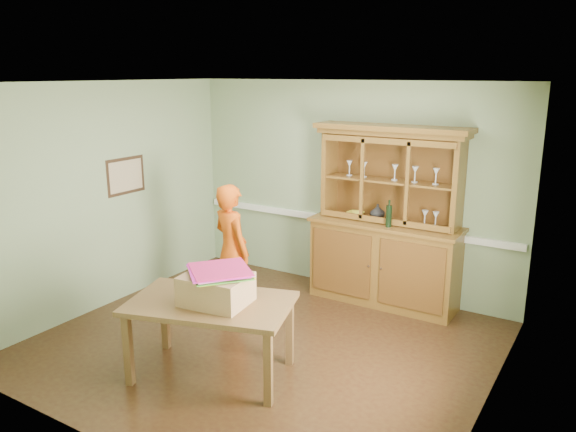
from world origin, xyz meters
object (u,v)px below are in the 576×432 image
Objects in this scene: dining_table at (211,310)px; person at (232,251)px; china_hutch at (386,243)px; cardboard_box at (216,289)px.

person is at bearing 101.94° from dining_table.
china_hutch reaches higher than cardboard_box.
cardboard_box is (0.08, -0.00, 0.22)m from dining_table.
dining_table is at bearing 140.18° from person.
cardboard_box is 1.42m from person.
dining_table is 1.07× the size of person.
person is at bearing -137.09° from china_hutch.
person is (-1.38, -1.29, 0.02)m from china_hutch.
china_hutch is 3.76× the size of cardboard_box.
china_hutch is at bearing -115.88° from person.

